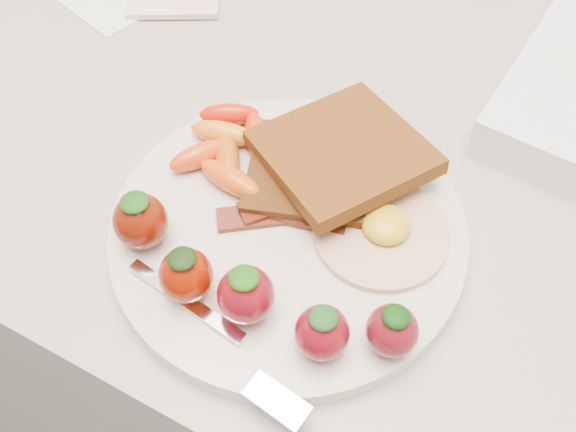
% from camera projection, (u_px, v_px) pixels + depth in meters
% --- Properties ---
extents(counter, '(2.00, 0.60, 0.90)m').
position_uv_depth(counter, '(315.00, 331.00, 0.94)').
color(counter, gray).
rests_on(counter, ground).
extents(plate, '(0.27, 0.27, 0.02)m').
position_uv_depth(plate, '(288.00, 231.00, 0.49)').
color(plate, beige).
rests_on(plate, counter).
extents(toast_lower, '(0.12, 0.12, 0.01)m').
position_uv_depth(toast_lower, '(308.00, 174.00, 0.50)').
color(toast_lower, '#351004').
rests_on(toast_lower, plate).
extents(toast_upper, '(0.16, 0.16, 0.03)m').
position_uv_depth(toast_upper, '(342.00, 152.00, 0.50)').
color(toast_upper, '#4D210B').
rests_on(toast_upper, toast_lower).
extents(fried_egg, '(0.13, 0.13, 0.02)m').
position_uv_depth(fried_egg, '(382.00, 230.00, 0.47)').
color(fried_egg, '#F7E2C0').
rests_on(fried_egg, plate).
extents(bacon_strips, '(0.10, 0.09, 0.01)m').
position_uv_depth(bacon_strips, '(285.00, 209.00, 0.49)').
color(bacon_strips, '#3B0E10').
rests_on(bacon_strips, plate).
extents(baby_carrots, '(0.09, 0.10, 0.02)m').
position_uv_depth(baby_carrots, '(228.00, 147.00, 0.51)').
color(baby_carrots, orange).
rests_on(baby_carrots, plate).
extents(strawberries, '(0.23, 0.06, 0.05)m').
position_uv_depth(strawberries, '(242.00, 283.00, 0.43)').
color(strawberries, '#5B1103').
rests_on(strawberries, plate).
extents(fork, '(0.16, 0.06, 0.00)m').
position_uv_depth(fork, '(225.00, 344.00, 0.42)').
color(fork, silver).
rests_on(fork, plate).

